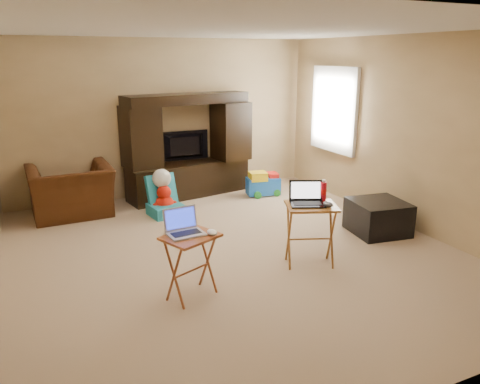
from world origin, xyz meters
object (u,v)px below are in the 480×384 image
push_toy (263,183)px  mouse_left (212,232)px  mouse_right (328,204)px  water_bottle (323,191)px  tray_table_right (310,235)px  laptop_right (308,194)px  television (185,146)px  child_rocker (165,196)px  laptop_left (186,223)px  ottoman (378,217)px  recliner (71,191)px  tray_table_left (191,266)px  plush_toy (164,200)px  entertainment_center (188,146)px

push_toy → mouse_left: size_ratio=4.28×
mouse_right → water_bottle: bearing=70.7°
tray_table_right → laptop_right: 0.47m
television → child_rocker: (-0.65, -0.98, -0.50)m
child_rocker → laptop_left: 2.48m
ottoman → water_bottle: bearing=-162.1°
television → recliner: (-1.87, -0.42, -0.43)m
tray_table_left → water_bottle: (1.62, 0.22, 0.48)m
plush_toy → mouse_right: 2.74m
push_toy → mouse_right: mouse_right is taller
entertainment_center → ottoman: (1.68, -2.66, -0.62)m
entertainment_center → laptop_right: bearing=-94.1°
ottoman → tray_table_left: size_ratio=1.05×
laptop_left → laptop_right: bearing=0.3°
water_bottle → mouse_right: bearing=-109.3°
plush_toy → push_toy: plush_toy is taller
plush_toy → ottoman: 2.99m
recliner → tray_table_right: recliner is taller
laptop_left → laptop_right: size_ratio=0.91×
television → recliner: television is taller
laptop_left → push_toy: bearing=45.6°
tray_table_right → laptop_left: 1.51m
laptop_left → laptop_right: 1.42m
push_toy → ottoman: (0.57, -2.15, 0.01)m
television → water_bottle: 3.22m
child_rocker → tray_table_left: size_ratio=0.93×
tray_table_left → plush_toy: bearing=57.0°
entertainment_center → child_rocker: size_ratio=3.46×
mouse_right → mouse_left: bearing=-176.2°
tray_table_left → water_bottle: bearing=-15.2°
tray_table_right → laptop_right: laptop_right is taller
push_toy → tray_table_right: (-0.78, -2.60, 0.14)m
push_toy → mouse_left: (-2.01, -2.81, 0.45)m
tray_table_left → laptop_left: (-0.03, 0.03, 0.43)m
entertainment_center → mouse_left: 3.44m
television → child_rocker: size_ratio=1.44×
tray_table_left → television: bearing=49.4°
entertainment_center → tray_table_right: size_ratio=2.93×
ottoman → tray_table_right: (-1.34, -0.45, 0.13)m
recliner → child_rocker: (1.22, -0.56, -0.07)m
tray_table_left → child_rocker: bearing=56.8°
tray_table_right → laptop_left: (-1.45, -0.11, 0.40)m
child_rocker → laptop_left: size_ratio=1.78×
laptop_left → plush_toy: bearing=74.1°
ottoman → water_bottle: 1.34m
ottoman → laptop_left: laptop_left is taller
laptop_left → ottoman: bearing=6.4°
entertainment_center → water_bottle: size_ratio=9.51×
television → laptop_left: television is taller
laptop_right → mouse_right: (0.17, -0.14, -0.09)m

